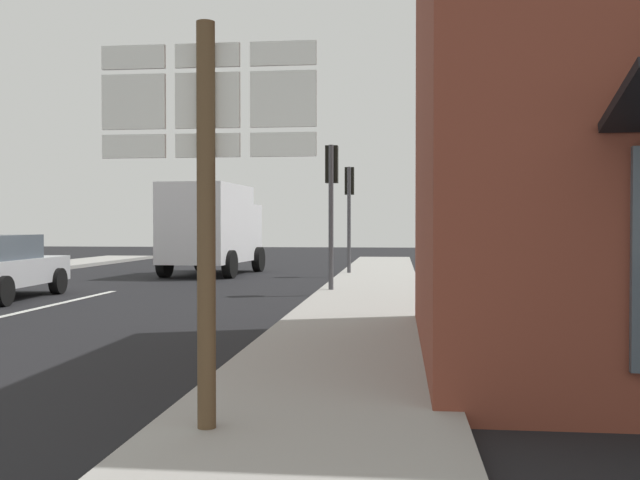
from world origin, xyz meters
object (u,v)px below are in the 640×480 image
object	(u,v)px
route_sign_post	(207,182)
traffic_light_far_right	(349,196)
traffic_light_near_right	(332,184)
delivery_truck	(212,227)

from	to	relation	value
route_sign_post	traffic_light_far_right	xyz separation A→B (m)	(-0.17, 18.17, 0.66)
traffic_light_near_right	traffic_light_far_right	distance (m)	6.25
delivery_truck	route_sign_post	xyz separation A→B (m)	(4.89, -18.49, 0.35)
route_sign_post	traffic_light_near_right	size ratio (longest dim) A/B	0.89
delivery_truck	traffic_light_near_right	bearing A→B (deg)	-54.37
route_sign_post	delivery_truck	bearing A→B (deg)	104.81
delivery_truck	traffic_light_near_right	size ratio (longest dim) A/B	1.42
traffic_light_far_right	route_sign_post	bearing A→B (deg)	-89.45
route_sign_post	traffic_light_near_right	xyz separation A→B (m)	(-0.17, 11.92, 0.67)
delivery_truck	traffic_light_near_right	xyz separation A→B (m)	(4.72, -6.58, 1.03)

